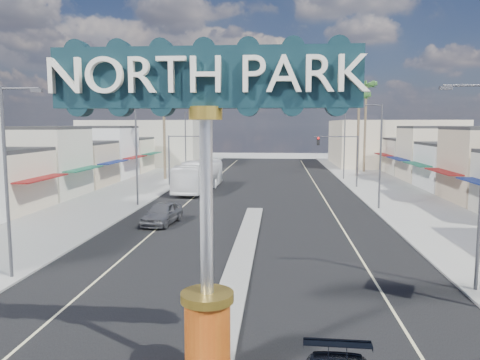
% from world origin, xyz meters
% --- Properties ---
extents(ground, '(160.00, 160.00, 0.00)m').
position_xyz_m(ground, '(0.00, 30.00, 0.00)').
color(ground, gray).
rests_on(ground, ground).
extents(road, '(20.00, 120.00, 0.01)m').
position_xyz_m(road, '(0.00, 30.00, 0.01)').
color(road, black).
rests_on(road, ground).
extents(median_island, '(1.30, 30.00, 0.16)m').
position_xyz_m(median_island, '(0.00, 14.00, 0.08)').
color(median_island, gray).
rests_on(median_island, ground).
extents(sidewalk_left, '(8.00, 120.00, 0.12)m').
position_xyz_m(sidewalk_left, '(-14.00, 30.00, 0.06)').
color(sidewalk_left, gray).
rests_on(sidewalk_left, ground).
extents(sidewalk_right, '(8.00, 120.00, 0.12)m').
position_xyz_m(sidewalk_right, '(14.00, 30.00, 0.06)').
color(sidewalk_right, gray).
rests_on(sidewalk_right, ground).
extents(storefront_row_left, '(12.00, 42.00, 6.00)m').
position_xyz_m(storefront_row_left, '(-24.00, 43.00, 3.00)').
color(storefront_row_left, beige).
rests_on(storefront_row_left, ground).
extents(storefront_row_right, '(12.00, 42.00, 6.00)m').
position_xyz_m(storefront_row_right, '(24.00, 43.00, 3.00)').
color(storefront_row_right, '#B7B29E').
rests_on(storefront_row_right, ground).
extents(backdrop_far_left, '(20.00, 20.00, 8.00)m').
position_xyz_m(backdrop_far_left, '(-22.00, 75.00, 4.00)').
color(backdrop_far_left, '#B7B29E').
rests_on(backdrop_far_left, ground).
extents(backdrop_far_right, '(20.00, 20.00, 8.00)m').
position_xyz_m(backdrop_far_right, '(22.00, 75.00, 4.00)').
color(backdrop_far_right, beige).
rests_on(backdrop_far_right, ground).
extents(gateway_sign, '(8.20, 1.50, 9.15)m').
position_xyz_m(gateway_sign, '(0.00, 1.98, 5.93)').
color(gateway_sign, '#C73D0F').
rests_on(gateway_sign, median_island).
extents(traffic_signal_left, '(5.09, 0.45, 6.00)m').
position_xyz_m(traffic_signal_left, '(-9.18, 43.99, 4.27)').
color(traffic_signal_left, '#47474C').
rests_on(traffic_signal_left, ground).
extents(traffic_signal_right, '(5.09, 0.45, 6.00)m').
position_xyz_m(traffic_signal_right, '(9.18, 43.99, 4.27)').
color(traffic_signal_right, '#47474C').
rests_on(traffic_signal_right, ground).
extents(streetlight_l_near, '(2.03, 0.22, 9.00)m').
position_xyz_m(streetlight_l_near, '(-10.43, 10.00, 5.07)').
color(streetlight_l_near, '#47474C').
rests_on(streetlight_l_near, ground).
extents(streetlight_l_mid, '(2.03, 0.22, 9.00)m').
position_xyz_m(streetlight_l_mid, '(-10.43, 30.00, 5.07)').
color(streetlight_l_mid, '#47474C').
rests_on(streetlight_l_mid, ground).
extents(streetlight_l_far, '(2.03, 0.22, 9.00)m').
position_xyz_m(streetlight_l_far, '(-10.43, 52.00, 5.07)').
color(streetlight_l_far, '#47474C').
rests_on(streetlight_l_far, ground).
extents(streetlight_r_near, '(2.03, 0.22, 9.00)m').
position_xyz_m(streetlight_r_near, '(10.43, 10.00, 5.07)').
color(streetlight_r_near, '#47474C').
rests_on(streetlight_r_near, ground).
extents(streetlight_r_mid, '(2.03, 0.22, 9.00)m').
position_xyz_m(streetlight_r_mid, '(10.43, 30.00, 5.07)').
color(streetlight_r_mid, '#47474C').
rests_on(streetlight_r_mid, ground).
extents(streetlight_r_far, '(2.03, 0.22, 9.00)m').
position_xyz_m(streetlight_r_far, '(10.43, 52.00, 5.07)').
color(streetlight_r_far, '#47474C').
rests_on(streetlight_r_far, ground).
extents(palm_left_far, '(2.60, 2.60, 13.10)m').
position_xyz_m(palm_left_far, '(-13.00, 50.00, 11.50)').
color(palm_left_far, brown).
rests_on(palm_left_far, ground).
extents(palm_right_mid, '(2.60, 2.60, 12.10)m').
position_xyz_m(palm_right_mid, '(13.00, 56.00, 10.60)').
color(palm_right_mid, brown).
rests_on(palm_right_mid, ground).
extents(palm_right_far, '(2.60, 2.60, 14.10)m').
position_xyz_m(palm_right_far, '(15.00, 62.00, 12.39)').
color(palm_right_far, brown).
rests_on(palm_right_far, ground).
extents(car_parked_left, '(2.49, 4.97, 1.63)m').
position_xyz_m(car_parked_left, '(-6.52, 22.68, 0.81)').
color(car_parked_left, slate).
rests_on(car_parked_left, ground).
extents(city_bus, '(3.81, 12.17, 3.34)m').
position_xyz_m(city_bus, '(-6.75, 40.03, 1.67)').
color(city_bus, white).
rests_on(city_bus, ground).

